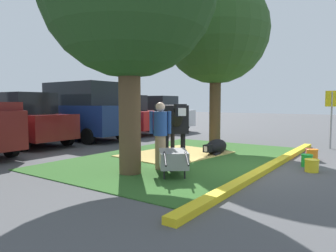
{
  "coord_description": "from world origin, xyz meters",
  "views": [
    {
      "loc": [
        -7.42,
        -2.97,
        1.64
      ],
      "look_at": [
        0.67,
        2.67,
        0.9
      ],
      "focal_mm": 33.29,
      "sensor_mm": 36.0,
      "label": 1
    }
  ],
  "objects_px": {
    "parking_sign": "(332,108)",
    "bucket_yellow": "(312,165)",
    "hatchback_white": "(23,120)",
    "calf_lying": "(216,147)",
    "shade_tree_right": "(216,31)",
    "person_handler": "(160,134)",
    "wheelbarrow": "(173,159)",
    "bucket_orange": "(312,155)",
    "sedan_silver": "(155,114)",
    "suv_black": "(81,111)",
    "sedan_red": "(122,115)",
    "bucket_green": "(307,160)",
    "bucket_pink": "(310,154)",
    "cow_holstein": "(170,119)"
  },
  "relations": [
    {
      "from": "parking_sign",
      "to": "bucket_yellow",
      "type": "xyz_separation_m",
      "value": [
        -4.43,
        -0.18,
        -1.3
      ]
    },
    {
      "from": "hatchback_white",
      "to": "calf_lying",
      "type": "bearing_deg",
      "value": -71.73
    },
    {
      "from": "shade_tree_right",
      "to": "person_handler",
      "type": "xyz_separation_m",
      "value": [
        -4.26,
        -0.64,
        -3.31
      ]
    },
    {
      "from": "wheelbarrow",
      "to": "parking_sign",
      "type": "xyz_separation_m",
      "value": [
        6.67,
        -2.28,
        1.07
      ]
    },
    {
      "from": "bucket_orange",
      "to": "bucket_yellow",
      "type": "bearing_deg",
      "value": -170.22
    },
    {
      "from": "person_handler",
      "to": "sedan_silver",
      "type": "height_order",
      "value": "sedan_silver"
    },
    {
      "from": "shade_tree_right",
      "to": "person_handler",
      "type": "relative_size",
      "value": 3.7
    },
    {
      "from": "suv_black",
      "to": "sedan_red",
      "type": "distance_m",
      "value": 2.79
    },
    {
      "from": "bucket_orange",
      "to": "wheelbarrow",
      "type": "bearing_deg",
      "value": 150.23
    },
    {
      "from": "person_handler",
      "to": "bucket_yellow",
      "type": "xyz_separation_m",
      "value": [
        1.86,
        -3.09,
        -0.73
      ]
    },
    {
      "from": "shade_tree_right",
      "to": "wheelbarrow",
      "type": "relative_size",
      "value": 4.3
    },
    {
      "from": "calf_lying",
      "to": "sedan_silver",
      "type": "xyz_separation_m",
      "value": [
        5.59,
        6.67,
        0.75
      ]
    },
    {
      "from": "person_handler",
      "to": "calf_lying",
      "type": "bearing_deg",
      "value": -2.29
    },
    {
      "from": "hatchback_white",
      "to": "sedan_silver",
      "type": "distance_m",
      "value": 7.92
    },
    {
      "from": "person_handler",
      "to": "hatchback_white",
      "type": "distance_m",
      "value": 6.93
    },
    {
      "from": "bucket_orange",
      "to": "sedan_red",
      "type": "distance_m",
      "value": 9.89
    },
    {
      "from": "wheelbarrow",
      "to": "bucket_green",
      "type": "bearing_deg",
      "value": -38.35
    },
    {
      "from": "wheelbarrow",
      "to": "bucket_pink",
      "type": "relative_size",
      "value": 4.69
    },
    {
      "from": "person_handler",
      "to": "hatchback_white",
      "type": "bearing_deg",
      "value": 85.68
    },
    {
      "from": "cow_holstein",
      "to": "bucket_yellow",
      "type": "xyz_separation_m",
      "value": [
        -0.03,
        -4.1,
        -0.99
      ]
    },
    {
      "from": "bucket_green",
      "to": "bucket_pink",
      "type": "distance_m",
      "value": 1.24
    },
    {
      "from": "suv_black",
      "to": "bucket_green",
      "type": "bearing_deg",
      "value": -93.48
    },
    {
      "from": "person_handler",
      "to": "bucket_green",
      "type": "height_order",
      "value": "person_handler"
    },
    {
      "from": "person_handler",
      "to": "bucket_pink",
      "type": "bearing_deg",
      "value": -36.6
    },
    {
      "from": "hatchback_white",
      "to": "person_handler",
      "type": "bearing_deg",
      "value": -94.32
    },
    {
      "from": "bucket_pink",
      "to": "suv_black",
      "type": "distance_m",
      "value": 9.37
    },
    {
      "from": "calf_lying",
      "to": "bucket_pink",
      "type": "xyz_separation_m",
      "value": [
        0.84,
        -2.62,
        -0.08
      ]
    },
    {
      "from": "sedan_red",
      "to": "sedan_silver",
      "type": "distance_m",
      "value": 2.65
    },
    {
      "from": "bucket_pink",
      "to": "cow_holstein",
      "type": "bearing_deg",
      "value": 115.56
    },
    {
      "from": "calf_lying",
      "to": "bucket_orange",
      "type": "relative_size",
      "value": 3.96
    },
    {
      "from": "bucket_orange",
      "to": "suv_black",
      "type": "xyz_separation_m",
      "value": [
        -0.42,
        9.37,
        1.1
      ]
    },
    {
      "from": "cow_holstein",
      "to": "person_handler",
      "type": "xyz_separation_m",
      "value": [
        -1.89,
        -1.0,
        -0.26
      ]
    },
    {
      "from": "parking_sign",
      "to": "cow_holstein",
      "type": "bearing_deg",
      "value": 138.25
    },
    {
      "from": "parking_sign",
      "to": "suv_black",
      "type": "height_order",
      "value": "suv_black"
    },
    {
      "from": "bucket_pink",
      "to": "suv_black",
      "type": "height_order",
      "value": "suv_black"
    },
    {
      "from": "cow_holstein",
      "to": "bucket_orange",
      "type": "relative_size",
      "value": 7.64
    },
    {
      "from": "shade_tree_right",
      "to": "bucket_pink",
      "type": "xyz_separation_m",
      "value": [
        -0.58,
        -3.38,
        -4.04
      ]
    },
    {
      "from": "calf_lying",
      "to": "wheelbarrow",
      "type": "xyz_separation_m",
      "value": [
        -3.22,
        -0.52,
        0.15
      ]
    },
    {
      "from": "sedan_silver",
      "to": "wheelbarrow",
      "type": "bearing_deg",
      "value": -140.8
    },
    {
      "from": "suv_black",
      "to": "sedan_silver",
      "type": "xyz_separation_m",
      "value": [
        5.41,
        0.0,
        -0.29
      ]
    },
    {
      "from": "bucket_orange",
      "to": "hatchback_white",
      "type": "bearing_deg",
      "value": 106.69
    },
    {
      "from": "sedan_silver",
      "to": "suv_black",
      "type": "bearing_deg",
      "value": -179.97
    },
    {
      "from": "bucket_pink",
      "to": "sedan_silver",
      "type": "xyz_separation_m",
      "value": [
        4.75,
        9.28,
        0.83
      ]
    },
    {
      "from": "suv_black",
      "to": "wheelbarrow",
      "type": "bearing_deg",
      "value": -115.35
    },
    {
      "from": "calf_lying",
      "to": "bucket_orange",
      "type": "height_order",
      "value": "calf_lying"
    },
    {
      "from": "cow_holstein",
      "to": "sedan_silver",
      "type": "distance_m",
      "value": 8.58
    },
    {
      "from": "bucket_yellow",
      "to": "wheelbarrow",
      "type": "bearing_deg",
      "value": 132.38
    },
    {
      "from": "bucket_green",
      "to": "sedan_silver",
      "type": "bearing_deg",
      "value": 57.6
    },
    {
      "from": "shade_tree_right",
      "to": "bucket_yellow",
      "type": "xyz_separation_m",
      "value": [
        -2.4,
        -3.74,
        -4.04
      ]
    },
    {
      "from": "parking_sign",
      "to": "bucket_orange",
      "type": "distance_m",
      "value": 3.12
    }
  ]
}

